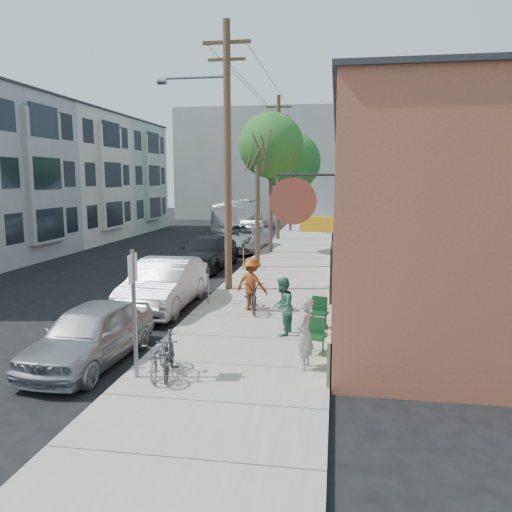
# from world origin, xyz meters

# --- Properties ---
(ground) EXTENTS (120.00, 120.00, 0.00)m
(ground) POSITION_xyz_m (0.00, 0.00, 0.00)
(ground) COLOR black
(sidewalk) EXTENTS (4.50, 58.00, 0.15)m
(sidewalk) POSITION_xyz_m (4.25, 11.00, 0.07)
(sidewalk) COLOR #9C9891
(sidewalk) RESTS_ON ground
(cafe_building) EXTENTS (6.60, 20.20, 6.61)m
(cafe_building) POSITION_xyz_m (8.99, 4.99, 3.30)
(cafe_building) COLOR #984D38
(cafe_building) RESTS_ON ground
(apartment_row) EXTENTS (6.30, 32.00, 9.00)m
(apartment_row) POSITION_xyz_m (-11.85, 14.00, 4.50)
(apartment_row) COLOR #A1B095
(apartment_row) RESTS_ON ground
(end_cap_building) EXTENTS (18.00, 8.00, 12.00)m
(end_cap_building) POSITION_xyz_m (-2.00, 42.00, 6.00)
(end_cap_building) COLOR gray
(end_cap_building) RESTS_ON ground
(sign_post) EXTENTS (0.07, 0.45, 2.80)m
(sign_post) POSITION_xyz_m (2.35, -5.09, 1.83)
(sign_post) COLOR slate
(sign_post) RESTS_ON sidewalk
(parking_meter_near) EXTENTS (0.14, 0.14, 1.24)m
(parking_meter_near) POSITION_xyz_m (2.25, 1.49, 0.98)
(parking_meter_near) COLOR slate
(parking_meter_near) RESTS_ON sidewalk
(parking_meter_far) EXTENTS (0.14, 0.14, 1.24)m
(parking_meter_far) POSITION_xyz_m (2.25, 8.13, 0.98)
(parking_meter_far) COLOR slate
(parking_meter_far) RESTS_ON sidewalk
(utility_pole_near) EXTENTS (3.57, 0.28, 10.00)m
(utility_pole_near) POSITION_xyz_m (2.39, 3.91, 5.41)
(utility_pole_near) COLOR #503A28
(utility_pole_near) RESTS_ON sidewalk
(utility_pole_far) EXTENTS (1.80, 0.28, 10.00)m
(utility_pole_far) POSITION_xyz_m (2.45, 20.60, 5.34)
(utility_pole_far) COLOR #503A28
(utility_pole_far) RESTS_ON sidewalk
(tree_bare) EXTENTS (0.24, 0.24, 4.90)m
(tree_bare) POSITION_xyz_m (2.80, 8.95, 2.60)
(tree_bare) COLOR #44392C
(tree_bare) RESTS_ON sidewalk
(tree_leafy_mid) EXTENTS (3.73, 3.73, 8.02)m
(tree_leafy_mid) POSITION_xyz_m (2.80, 14.00, 6.29)
(tree_leafy_mid) COLOR #44392C
(tree_leafy_mid) RESTS_ON sidewalk
(tree_leafy_far) EXTENTS (4.87, 4.87, 8.12)m
(tree_leafy_far) POSITION_xyz_m (2.80, 26.69, 5.83)
(tree_leafy_far) COLOR #44392C
(tree_leafy_far) RESTS_ON sidewalk
(patio_chair_a) EXTENTS (0.62, 0.62, 0.88)m
(patio_chair_a) POSITION_xyz_m (6.14, -0.79, 0.59)
(patio_chair_a) COLOR #10391A
(patio_chair_a) RESTS_ON sidewalk
(patio_chair_b) EXTENTS (0.62, 0.62, 0.88)m
(patio_chair_b) POSITION_xyz_m (6.12, -3.00, 0.59)
(patio_chair_b) COLOR #10391A
(patio_chair_b) RESTS_ON sidewalk
(patron_grey) EXTENTS (0.49, 0.66, 1.65)m
(patron_grey) POSITION_xyz_m (5.91, -4.00, 0.97)
(patron_grey) COLOR gray
(patron_grey) RESTS_ON sidewalk
(patron_green) EXTENTS (0.73, 0.87, 1.61)m
(patron_green) POSITION_xyz_m (5.15, -1.61, 0.96)
(patron_green) COLOR #2A6950
(patron_green) RESTS_ON sidewalk
(cyclist) EXTENTS (1.29, 1.01, 1.75)m
(cyclist) POSITION_xyz_m (3.89, 0.83, 1.02)
(cyclist) COLOR maroon
(cyclist) RESTS_ON sidewalk
(cyclist_bike) EXTENTS (1.18, 2.03, 1.01)m
(cyclist_bike) POSITION_xyz_m (3.89, 0.83, 0.65)
(cyclist_bike) COLOR black
(cyclist_bike) RESTS_ON sidewalk
(parked_bike_a) EXTENTS (0.76, 1.64, 0.95)m
(parked_bike_a) POSITION_xyz_m (3.02, -4.89, 0.62)
(parked_bike_a) COLOR black
(parked_bike_a) RESTS_ON sidewalk
(parked_bike_b) EXTENTS (0.79, 1.61, 0.81)m
(parked_bike_b) POSITION_xyz_m (2.76, -4.85, 0.56)
(parked_bike_b) COLOR slate
(parked_bike_b) RESTS_ON sidewalk
(car_0) EXTENTS (1.96, 4.39, 1.46)m
(car_0) POSITION_xyz_m (0.79, -4.11, 0.73)
(car_0) COLOR #929499
(car_0) RESTS_ON ground
(car_1) EXTENTS (1.87, 5.17, 1.69)m
(car_1) POSITION_xyz_m (0.80, 1.11, 0.85)
(car_1) COLOR #A6A6AE
(car_1) RESTS_ON ground
(car_2) EXTENTS (2.63, 5.62, 1.59)m
(car_2) POSITION_xyz_m (0.26, 8.88, 0.79)
(car_2) COLOR black
(car_2) RESTS_ON ground
(car_3) EXTENTS (3.11, 6.22, 1.69)m
(car_3) POSITION_xyz_m (0.80, 15.15, 0.85)
(car_3) COLOR #A2A6AA
(car_3) RESTS_ON ground
(car_4) EXTENTS (1.75, 4.37, 1.41)m
(car_4) POSITION_xyz_m (0.43, 20.84, 0.71)
(car_4) COLOR #A8ACB0
(car_4) RESTS_ON ground
(bus) EXTENTS (2.75, 9.46, 2.60)m
(bus) POSITION_xyz_m (-1.74, 27.57, 1.30)
(bus) COLOR white
(bus) RESTS_ON ground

